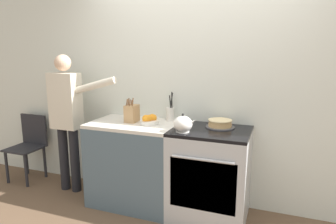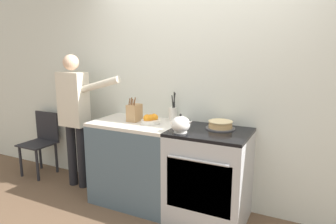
{
  "view_description": "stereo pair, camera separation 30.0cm",
  "coord_description": "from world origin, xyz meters",
  "px_view_note": "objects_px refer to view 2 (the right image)",
  "views": [
    {
      "loc": [
        0.84,
        -2.48,
        1.67
      ],
      "look_at": [
        -0.21,
        0.28,
        1.07
      ],
      "focal_mm": 32.0,
      "sensor_mm": 36.0,
      "label": 1
    },
    {
      "loc": [
        1.11,
        -2.36,
        1.67
      ],
      "look_at": [
        -0.21,
        0.28,
        1.07
      ],
      "focal_mm": 32.0,
      "sensor_mm": 36.0,
      "label": 2
    }
  ],
  "objects_px": {
    "layer_cake": "(220,125)",
    "person_baker": "(75,110)",
    "tea_kettle": "(181,125)",
    "utensil_crock": "(173,113)",
    "dining_chair": "(42,139)",
    "knife_block": "(134,113)",
    "stove_range": "(209,176)",
    "fruit_bowl": "(151,120)"
  },
  "relations": [
    {
      "from": "utensil_crock",
      "to": "fruit_bowl",
      "type": "xyz_separation_m",
      "value": [
        -0.15,
        -0.23,
        -0.04
      ]
    },
    {
      "from": "utensil_crock",
      "to": "dining_chair",
      "type": "bearing_deg",
      "value": -176.26
    },
    {
      "from": "stove_range",
      "to": "dining_chair",
      "type": "relative_size",
      "value": 1.09
    },
    {
      "from": "layer_cake",
      "to": "utensil_crock",
      "type": "bearing_deg",
      "value": 169.15
    },
    {
      "from": "stove_range",
      "to": "tea_kettle",
      "type": "height_order",
      "value": "tea_kettle"
    },
    {
      "from": "knife_block",
      "to": "dining_chair",
      "type": "distance_m",
      "value": 1.66
    },
    {
      "from": "utensil_crock",
      "to": "fruit_bowl",
      "type": "bearing_deg",
      "value": -122.23
    },
    {
      "from": "layer_cake",
      "to": "person_baker",
      "type": "distance_m",
      "value": 1.78
    },
    {
      "from": "knife_block",
      "to": "utensil_crock",
      "type": "height_order",
      "value": "utensil_crock"
    },
    {
      "from": "knife_block",
      "to": "person_baker",
      "type": "relative_size",
      "value": 0.16
    },
    {
      "from": "stove_range",
      "to": "layer_cake",
      "type": "distance_m",
      "value": 0.52
    },
    {
      "from": "utensil_crock",
      "to": "knife_block",
      "type": "bearing_deg",
      "value": -150.2
    },
    {
      "from": "tea_kettle",
      "to": "fruit_bowl",
      "type": "bearing_deg",
      "value": 157.21
    },
    {
      "from": "layer_cake",
      "to": "fruit_bowl",
      "type": "height_order",
      "value": "fruit_bowl"
    },
    {
      "from": "person_baker",
      "to": "dining_chair",
      "type": "distance_m",
      "value": 0.89
    },
    {
      "from": "layer_cake",
      "to": "knife_block",
      "type": "height_order",
      "value": "knife_block"
    },
    {
      "from": "dining_chair",
      "to": "tea_kettle",
      "type": "bearing_deg",
      "value": 8.31
    },
    {
      "from": "stove_range",
      "to": "utensil_crock",
      "type": "xyz_separation_m",
      "value": [
        -0.51,
        0.24,
        0.54
      ]
    },
    {
      "from": "knife_block",
      "to": "person_baker",
      "type": "bearing_deg",
      "value": -177.79
    },
    {
      "from": "person_baker",
      "to": "dining_chair",
      "type": "bearing_deg",
      "value": 163.36
    },
    {
      "from": "layer_cake",
      "to": "utensil_crock",
      "type": "xyz_separation_m",
      "value": [
        -0.57,
        0.11,
        0.04
      ]
    },
    {
      "from": "stove_range",
      "to": "tea_kettle",
      "type": "relative_size",
      "value": 4.11
    },
    {
      "from": "knife_block",
      "to": "stove_range",
      "type": "bearing_deg",
      "value": -1.74
    },
    {
      "from": "utensil_crock",
      "to": "tea_kettle",
      "type": "bearing_deg",
      "value": -55.48
    },
    {
      "from": "layer_cake",
      "to": "utensil_crock",
      "type": "distance_m",
      "value": 0.58
    },
    {
      "from": "knife_block",
      "to": "tea_kettle",
      "type": "bearing_deg",
      "value": -17.46
    },
    {
      "from": "tea_kettle",
      "to": "dining_chair",
      "type": "xyz_separation_m",
      "value": [
        -2.22,
        0.29,
        -0.51
      ]
    },
    {
      "from": "layer_cake",
      "to": "fruit_bowl",
      "type": "relative_size",
      "value": 1.44
    },
    {
      "from": "tea_kettle",
      "to": "utensil_crock",
      "type": "relative_size",
      "value": 0.7
    },
    {
      "from": "layer_cake",
      "to": "fruit_bowl",
      "type": "xyz_separation_m",
      "value": [
        -0.72,
        -0.12,
        0.01
      ]
    },
    {
      "from": "tea_kettle",
      "to": "fruit_bowl",
      "type": "xyz_separation_m",
      "value": [
        -0.43,
        0.18,
        -0.03
      ]
    },
    {
      "from": "stove_range",
      "to": "person_baker",
      "type": "bearing_deg",
      "value": -179.81
    },
    {
      "from": "stove_range",
      "to": "fruit_bowl",
      "type": "xyz_separation_m",
      "value": [
        -0.66,
        0.0,
        0.5
      ]
    },
    {
      "from": "stove_range",
      "to": "utensil_crock",
      "type": "distance_m",
      "value": 0.78
    },
    {
      "from": "dining_chair",
      "to": "stove_range",
      "type": "bearing_deg",
      "value": 13.12
    },
    {
      "from": "dining_chair",
      "to": "knife_block",
      "type": "bearing_deg",
      "value": 12.66
    },
    {
      "from": "tea_kettle",
      "to": "utensil_crock",
      "type": "bearing_deg",
      "value": 124.52
    },
    {
      "from": "tea_kettle",
      "to": "utensil_crock",
      "type": "xyz_separation_m",
      "value": [
        -0.28,
        0.41,
        0.0
      ]
    },
    {
      "from": "fruit_bowl",
      "to": "person_baker",
      "type": "xyz_separation_m",
      "value": [
        -1.05,
        -0.01,
        0.01
      ]
    },
    {
      "from": "tea_kettle",
      "to": "utensil_crock",
      "type": "distance_m",
      "value": 0.5
    },
    {
      "from": "layer_cake",
      "to": "knife_block",
      "type": "distance_m",
      "value": 0.94
    },
    {
      "from": "stove_range",
      "to": "fruit_bowl",
      "type": "relative_size",
      "value": 4.55
    }
  ]
}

